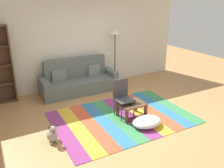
% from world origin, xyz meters
% --- Properties ---
extents(ground_plane, '(14.00, 14.00, 0.00)m').
position_xyz_m(ground_plane, '(0.00, 0.00, 0.00)').
color(ground_plane, '#B27F4C').
extents(back_wall, '(6.80, 0.10, 2.70)m').
position_xyz_m(back_wall, '(0.00, 2.55, 1.35)').
color(back_wall, silver).
rests_on(back_wall, ground_plane).
extents(rug, '(3.19, 2.23, 0.01)m').
position_xyz_m(rug, '(-0.06, -0.03, 0.01)').
color(rug, '#843370').
rests_on(rug, ground_plane).
extents(couch, '(2.26, 0.80, 1.00)m').
position_xyz_m(couch, '(-0.38, 2.02, 0.34)').
color(couch, '#59605B').
rests_on(couch, ground_plane).
extents(coffee_table, '(0.60, 0.49, 0.36)m').
position_xyz_m(coffee_table, '(0.14, -0.11, 0.30)').
color(coffee_table, '#513826').
rests_on(coffee_table, rug).
extents(pouf, '(0.68, 0.52, 0.20)m').
position_xyz_m(pouf, '(0.21, -0.63, 0.11)').
color(pouf, white).
rests_on(pouf, rug).
extents(dog, '(0.22, 0.35, 0.40)m').
position_xyz_m(dog, '(-1.79, -0.22, 0.16)').
color(dog, '#9E998E').
rests_on(dog, ground_plane).
extents(standing_lamp, '(0.32, 0.32, 1.76)m').
position_xyz_m(standing_lamp, '(0.97, 2.21, 1.47)').
color(standing_lamp, black).
rests_on(standing_lamp, ground_plane).
extents(tv_remote, '(0.10, 0.15, 0.02)m').
position_xyz_m(tv_remote, '(0.06, -0.16, 0.38)').
color(tv_remote, black).
rests_on(tv_remote, coffee_table).
extents(folding_chair, '(0.40, 0.40, 0.90)m').
position_xyz_m(folding_chair, '(0.00, 0.09, 0.53)').
color(folding_chair, '#38383D').
rests_on(folding_chair, ground_plane).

